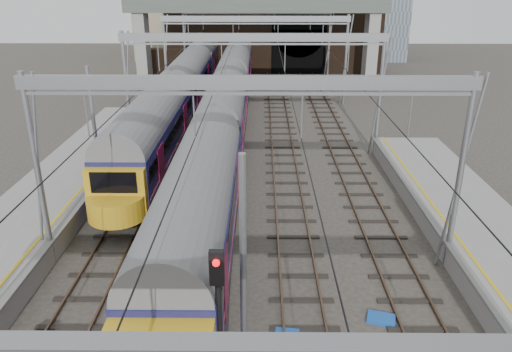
{
  "coord_description": "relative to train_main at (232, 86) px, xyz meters",
  "views": [
    {
      "loc": [
        0.47,
        -9.95,
        11.21
      ],
      "look_at": [
        0.26,
        11.84,
        2.4
      ],
      "focal_mm": 35.0,
      "sensor_mm": 36.0,
      "label": 1
    }
  ],
  "objects": [
    {
      "name": "tracks",
      "position": [
        2.0,
        -17.03,
        -2.46
      ],
      "size": [
        14.4,
        80.0,
        0.22
      ],
      "color": "#4C3828",
      "rests_on": "ground"
    },
    {
      "name": "overhead_line",
      "position": [
        2.0,
        -10.55,
        4.08
      ],
      "size": [
        16.8,
        80.0,
        8.0
      ],
      "color": "gray",
      "rests_on": "ground"
    },
    {
      "name": "retaining_wall",
      "position": [
        3.4,
        19.9,
        1.85
      ],
      "size": [
        28.0,
        2.75,
        9.0
      ],
      "color": "black",
      "rests_on": "ground"
    },
    {
      "name": "overbridge",
      "position": [
        2.0,
        13.97,
        4.78
      ],
      "size": [
        28.0,
        3.0,
        9.25
      ],
      "color": "gray",
      "rests_on": "ground"
    },
    {
      "name": "train_main",
      "position": [
        0.0,
        0.0,
        0.0
      ],
      "size": [
        2.79,
        64.62,
        4.81
      ],
      "color": "black",
      "rests_on": "ground"
    },
    {
      "name": "train_second",
      "position": [
        -4.0,
        2.38,
        -0.0
      ],
      "size": [
        2.79,
        48.37,
        4.8
      ],
      "color": "black",
      "rests_on": "ground"
    },
    {
      "name": "signal_near_centre",
      "position": [
        1.42,
        -31.56,
        0.72
      ],
      "size": [
        0.37,
        0.48,
        5.12
      ],
      "rotation": [
        0.0,
        0.0,
        -0.02
      ],
      "color": "black",
      "rests_on": "ground"
    },
    {
      "name": "equip_cover_a",
      "position": [
        4.08,
        -29.26,
        -2.44
      ],
      "size": [
        0.84,
        0.63,
        0.09
      ],
      "primitive_type": "cube",
      "rotation": [
        0.0,
        0.0,
        0.09
      ],
      "color": "#174EB1",
      "rests_on": "ground"
    },
    {
      "name": "equip_cover_b",
      "position": [
        3.38,
        -28.52,
        -2.44
      ],
      "size": [
        0.86,
        0.66,
        0.09
      ],
      "primitive_type": "cube",
      "rotation": [
        0.0,
        0.0,
        -0.12
      ],
      "color": "#174EB1",
      "rests_on": "ground"
    },
    {
      "name": "equip_cover_c",
      "position": [
        6.71,
        -27.67,
        -2.43
      ],
      "size": [
        1.1,
        0.91,
        0.11
      ],
      "primitive_type": "cube",
      "rotation": [
        0.0,
        0.0,
        -0.28
      ],
      "color": "#174EB1",
      "rests_on": "ground"
    }
  ]
}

